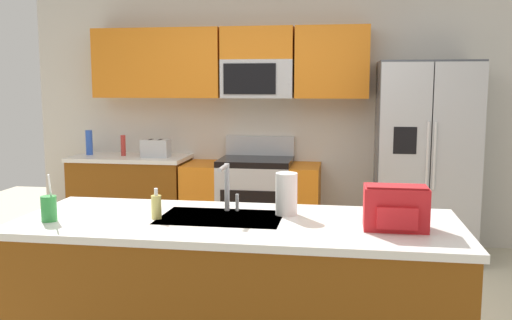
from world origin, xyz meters
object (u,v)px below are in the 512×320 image
Objects in this scene: sink_faucet at (227,183)px; range_oven at (252,203)px; pepper_mill at (123,145)px; soap_dispenser at (156,206)px; toaster at (156,148)px; bottle_blue at (89,142)px; backpack at (396,207)px; paper_towel_roll at (286,194)px; refrigerator at (424,160)px; drink_cup_green at (49,208)px.

range_oven is at bearing 95.80° from sink_faucet.
pepper_mill is 1.26× the size of soap_dispenser.
sink_faucet reaches higher than toaster.
bottle_blue is 3.92m from backpack.
sink_faucet reaches higher than pepper_mill.
paper_towel_roll reaches higher than soap_dispenser.
backpack is (2.92, -2.63, -0.01)m from bottle_blue.
backpack reaches higher than pepper_mill.
soap_dispenser is at bearing -70.85° from toaster.
pepper_mill is at bearing 129.41° from paper_towel_roll.
range_oven is at bearing 3.04° from toaster.
bottle_blue is at bearing 178.40° from refrigerator.
toaster is 0.76m from bottle_blue.
soap_dispenser is at bearing -64.19° from pepper_mill.
refrigerator is 3.07m from soap_dispenser.
bottle_blue is 3.34m from paper_towel_roll.
soap_dispenser is (-0.35, -0.23, -0.10)m from sink_faucet.
range_oven is 8.00× the size of soap_dispenser.
drink_cup_green is 1.08× the size of paper_towel_roll.
drink_cup_green reaches higher than pepper_mill.
toaster is (-0.99, -0.05, 0.55)m from range_oven.
drink_cup_green is at bearing -165.28° from soap_dispenser.
paper_towel_roll is at bearing 158.19° from backpack.
bottle_blue is 2.95m from drink_cup_green.
refrigerator reaches higher than backpack.
drink_cup_green reaches higher than soap_dispenser.
range_oven is 5.26× the size of drink_cup_green.
soap_dispenser is at bearing -125.31° from refrigerator.
paper_towel_roll is (1.94, -2.37, 0.01)m from pepper_mill.
backpack is (1.84, 0.12, 0.05)m from drink_cup_green.
toaster is 1.31× the size of pepper_mill.
refrigerator is 3.02m from pepper_mill.
refrigerator is 6.56× the size of sink_faucet.
range_oven reaches higher than soap_dispenser.
backpack reaches higher than toaster.
pepper_mill is (-0.37, 0.05, 0.02)m from toaster.
toaster is at bearing -176.96° from range_oven.
drink_cup_green is at bearing -75.78° from pepper_mill.
backpack is at bearing -100.96° from refrigerator.
refrigerator reaches higher than drink_cup_green.
toaster is 1.65× the size of soap_dispenser.
soap_dispenser is at bearing -163.47° from paper_towel_roll.
pepper_mill reaches higher than soap_dispenser.
sink_faucet reaches higher than paper_towel_roll.
toaster is at bearing 124.23° from paper_towel_roll.
backpack is (1.17, -2.60, 0.57)m from range_oven.
bottle_blue is (-0.39, 0.03, 0.02)m from pepper_mill.
pepper_mill is 0.39m from bottle_blue.
paper_towel_roll is at bearing -45.74° from bottle_blue.
refrigerator is 8.63× the size of pepper_mill.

